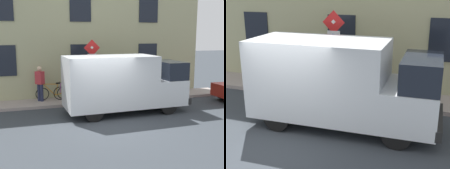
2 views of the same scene
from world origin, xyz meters
TOP-DOWN VIEW (x-y plane):
  - ground_plane at (0.00, 0.00)m, footprint 80.00×80.00m
  - sidewalk_slab at (3.93, 0.00)m, footprint 1.67×15.76m
  - building_facade at (5.11, 0.00)m, footprint 0.75×13.76m
  - sign_post_stacked at (3.29, -0.22)m, footprint 0.15×0.56m
  - delivery_van at (1.39, -1.12)m, footprint 2.16×5.39m
  - bicycle_red at (4.21, -1.00)m, footprint 0.46×1.71m
  - bicycle_black at (4.21, -0.14)m, footprint 0.46×1.72m
  - bicycle_purple at (4.21, 0.71)m, footprint 0.47×1.72m
  - bicycle_orange at (4.21, 1.57)m, footprint 0.46×1.71m
  - pedestrian at (4.14, 2.19)m, footprint 0.47×0.46m

SIDE VIEW (x-z plane):
  - ground_plane at x=0.00m, z-range 0.00..0.00m
  - sidewalk_slab at x=3.93m, z-range 0.00..0.14m
  - bicycle_red at x=4.21m, z-range 0.07..0.96m
  - bicycle_black at x=4.21m, z-range 0.07..0.95m
  - bicycle_purple at x=4.21m, z-range 0.07..0.95m
  - bicycle_orange at x=4.21m, z-range 0.07..0.96m
  - pedestrian at x=4.14m, z-range 0.21..1.93m
  - delivery_van at x=1.39m, z-range 0.08..2.58m
  - sign_post_stacked at x=3.29m, z-range 0.53..3.41m
  - building_facade at x=5.11m, z-range 0.00..6.62m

